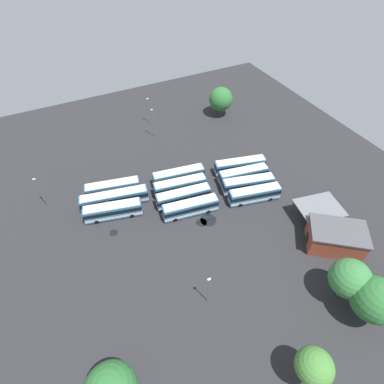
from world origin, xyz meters
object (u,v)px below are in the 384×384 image
(bus_row1_slot1, at_px, (183,197))
(bus_row0_slot3, at_px, (113,188))
(lamp_post_far_corner, at_px, (208,289))
(bus_row1_slot3, at_px, (179,176))
(bus_row1_slot2, at_px, (180,186))
(bus_row2_slot3, at_px, (240,165))
(bus_row0_slot1, at_px, (113,211))
(tree_northwest, at_px, (314,367))
(bus_row1_slot0, at_px, (190,208))
(bus_row0_slot2, at_px, (114,198))
(lamp_post_near_entrance, at_px, (149,110))
(lamp_post_by_building, at_px, (40,191))
(tree_east_edge, at_px, (350,279))
(bus_row2_slot0, at_px, (254,194))
(tree_west_edge, at_px, (375,300))
(bus_row2_slot2, at_px, (243,175))
(tree_south_edge, at_px, (221,99))
(maintenance_shelter, at_px, (320,208))
(bus_row2_slot1, at_px, (248,184))
(depot_building, at_px, (336,238))
(lamp_post_mid_lot, at_px, (153,122))

(bus_row1_slot1, bearing_deg, bus_row0_slot3, 144.54)
(lamp_post_far_corner, bearing_deg, bus_row1_slot3, 74.71)
(bus_row1_slot2, bearing_deg, bus_row2_slot3, -0.16)
(bus_row0_slot1, height_order, tree_northwest, tree_northwest)
(bus_row1_slot0, bearing_deg, bus_row1_slot1, 89.07)
(bus_row0_slot2, relative_size, lamp_post_near_entrance, 1.84)
(lamp_post_by_building, distance_m, tree_east_edge, 60.66)
(bus_row0_slot1, relative_size, bus_row2_slot0, 1.03)
(bus_row2_slot0, relative_size, bus_row2_slot3, 0.94)
(tree_northwest, distance_m, tree_west_edge, 14.77)
(bus_row2_slot2, bearing_deg, lamp_post_by_building, 163.79)
(bus_row2_slot3, bearing_deg, tree_south_edge, 70.44)
(bus_row1_slot1, height_order, bus_row1_slot3, same)
(bus_row2_slot2, relative_size, bus_row2_slot3, 0.95)
(bus_row1_slot3, xyz_separation_m, maintenance_shelter, (21.12, -23.07, 1.60))
(lamp_post_by_building, bearing_deg, bus_row0_slot3, -12.80)
(bus_row2_slot2, distance_m, tree_south_edge, 29.89)
(bus_row2_slot2, bearing_deg, bus_row0_slot3, 162.14)
(bus_row2_slot1, bearing_deg, bus_row1_slot1, 168.54)
(bus_row2_slot0, relative_size, lamp_post_far_corner, 1.57)
(bus_row0_slot2, distance_m, tree_northwest, 46.96)
(bus_row2_slot1, bearing_deg, bus_row1_slot2, 155.85)
(bus_row2_slot2, height_order, depot_building, depot_building)
(bus_row1_slot0, xyz_separation_m, tree_northwest, (0.91, -34.77, 3.70))
(maintenance_shelter, relative_size, tree_northwest, 1.23)
(tree_west_edge, bearing_deg, lamp_post_mid_lot, 101.04)
(bus_row1_slot0, relative_size, bus_row1_slot2, 1.00)
(bus_row0_slot3, height_order, bus_row1_slot0, same)
(lamp_post_by_building, height_order, lamp_post_mid_lot, lamp_post_mid_lot)
(bus_row2_slot3, relative_size, tree_south_edge, 1.46)
(bus_row0_slot2, relative_size, bus_row1_slot1, 1.20)
(bus_row2_slot1, distance_m, tree_northwest, 38.18)
(bus_row1_slot0, bearing_deg, bus_row1_slot3, 79.38)
(bus_row1_slot0, height_order, depot_building, depot_building)
(bus_row0_slot2, xyz_separation_m, tree_west_edge, (29.08, -41.67, 3.79))
(bus_row1_slot3, relative_size, maintenance_shelter, 1.23)
(bus_row2_slot2, relative_size, tree_south_edge, 1.38)
(bus_row0_slot3, height_order, tree_south_edge, tree_south_edge)
(bus_row0_slot1, distance_m, bus_row1_slot3, 17.15)
(bus_row0_slot1, height_order, depot_building, depot_building)
(bus_row1_slot3, distance_m, tree_west_edge, 44.29)
(bus_row2_slot3, height_order, lamp_post_near_entrance, lamp_post_near_entrance)
(bus_row0_slot3, relative_size, lamp_post_far_corner, 1.63)
(lamp_post_far_corner, bearing_deg, bus_row2_slot1, 42.60)
(depot_building, xyz_separation_m, tree_south_edge, (4.37, 51.28, 2.71))
(lamp_post_near_entrance, relative_size, tree_south_edge, 0.92)
(bus_row2_slot2, xyz_separation_m, maintenance_shelter, (7.39, -16.67, 1.60))
(bus_row2_slot3, distance_m, tree_northwest, 44.68)
(bus_row1_slot1, xyz_separation_m, tree_northwest, (0.85, -38.33, 3.70))
(bus_row1_slot0, bearing_deg, maintenance_shelter, -29.50)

